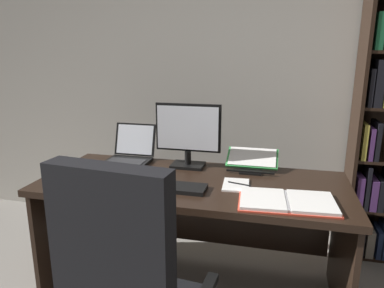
% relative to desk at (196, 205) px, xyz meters
% --- Properties ---
extents(wall_back, '(5.42, 0.12, 2.68)m').
position_rel_desk_xyz_m(wall_back, '(0.24, 0.91, 0.79)').
color(wall_back, '#B2ADA3').
rests_on(wall_back, ground).
extents(desk, '(1.86, 0.78, 0.75)m').
position_rel_desk_xyz_m(desk, '(0.00, 0.00, 0.00)').
color(desk, black).
rests_on(desk, ground).
extents(monitor, '(0.45, 0.16, 0.43)m').
position_rel_desk_xyz_m(monitor, '(-0.10, 0.18, 0.41)').
color(monitor, black).
rests_on(monitor, desk).
extents(laptop, '(0.31, 0.33, 0.25)m').
position_rel_desk_xyz_m(laptop, '(-0.53, 0.19, 0.25)').
color(laptop, black).
rests_on(laptop, desk).
extents(keyboard, '(0.42, 0.15, 0.02)m').
position_rel_desk_xyz_m(keyboard, '(-0.10, -0.24, 0.21)').
color(keyboard, black).
rests_on(keyboard, desk).
extents(computer_mouse, '(0.06, 0.10, 0.04)m').
position_rel_desk_xyz_m(computer_mouse, '(-0.40, -0.24, 0.22)').
color(computer_mouse, black).
rests_on(computer_mouse, desk).
extents(reading_stand_with_book, '(0.34, 0.25, 0.12)m').
position_rel_desk_xyz_m(reading_stand_with_book, '(0.33, 0.24, 0.26)').
color(reading_stand_with_book, black).
rests_on(reading_stand_with_book, desk).
extents(open_binder, '(0.52, 0.33, 0.02)m').
position_rel_desk_xyz_m(open_binder, '(0.55, -0.29, 0.21)').
color(open_binder, '#DB422D').
rests_on(open_binder, desk).
extents(notepad, '(0.16, 0.22, 0.01)m').
position_rel_desk_xyz_m(notepad, '(0.27, -0.10, 0.20)').
color(notepad, white).
rests_on(notepad, desk).
extents(pen, '(0.14, 0.04, 0.01)m').
position_rel_desk_xyz_m(pen, '(0.29, -0.10, 0.21)').
color(pen, black).
rests_on(pen, notepad).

